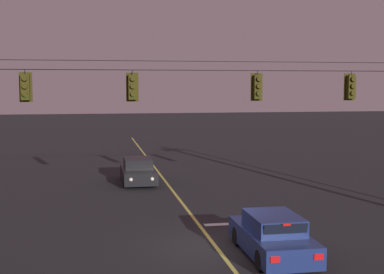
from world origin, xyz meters
name	(u,v)px	position (x,y,z in m)	size (l,w,h in m)	color
ground_plane	(216,247)	(0.00, 0.00, 0.00)	(180.00, 180.00, 0.00)	black
lane_centre_stripe	(174,193)	(0.00, 9.59, 0.00)	(0.14, 60.00, 0.01)	#D1C64C
stop_bar_paint	(246,223)	(1.90, 2.99, 0.00)	(3.40, 0.36, 0.01)	silver
signal_span_assembly	(197,125)	(0.00, 3.59, 3.89)	(20.55, 0.32, 7.46)	#38281C
traffic_light_leftmost	(25,87)	(-6.50, 3.58, 5.41)	(0.48, 0.41, 1.22)	black
traffic_light_left_inner	(133,87)	(-2.52, 3.58, 5.41)	(0.48, 0.41, 1.22)	black
traffic_light_centre	(258,87)	(2.50, 3.58, 5.41)	(0.48, 0.41, 1.22)	black
traffic_light_right_inner	(351,87)	(6.53, 3.58, 5.41)	(0.48, 0.41, 1.22)	black
car_waiting_near_lane	(273,236)	(1.56, -1.25, 0.65)	(1.80, 4.33, 1.39)	navy
car_oncoming_lead	(138,171)	(-1.57, 12.87, 0.65)	(1.80, 4.42, 1.39)	black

